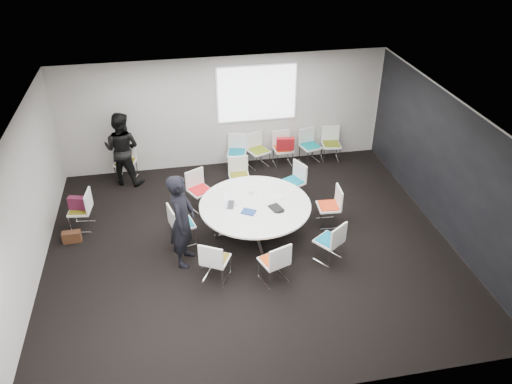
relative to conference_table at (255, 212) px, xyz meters
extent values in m
cube|color=black|center=(-0.18, -0.37, -0.56)|extent=(8.00, 7.00, 0.04)
cube|color=white|center=(-0.18, -0.37, 2.28)|extent=(8.00, 7.00, 0.04)
cube|color=#A9A49F|center=(-0.18, 3.15, 0.86)|extent=(8.00, 0.04, 2.80)
cube|color=#A9A49F|center=(-0.18, -3.89, 0.86)|extent=(8.00, 0.04, 2.80)
cube|color=#A9A49F|center=(-4.20, -0.37, 0.86)|extent=(0.04, 7.00, 2.80)
cube|color=#A9A49F|center=(3.84, -0.37, 0.86)|extent=(0.04, 7.00, 2.80)
cube|color=black|center=(3.81, -0.37, 0.86)|extent=(0.01, 6.94, 2.74)
cube|color=silver|center=(0.00, 0.00, -0.50)|extent=(0.90, 0.90, 0.08)
cylinder|color=silver|center=(0.00, 0.00, -0.18)|extent=(0.10, 0.10, 0.65)
cylinder|color=white|center=(0.00, 0.00, 0.17)|extent=(2.25, 2.25, 0.04)
cube|color=white|center=(0.62, 3.09, 1.31)|extent=(1.90, 0.03, 1.35)
cube|color=silver|center=(1.57, 0.05, -0.33)|extent=(0.45, 0.45, 0.42)
cube|color=white|center=(1.57, 0.05, -0.10)|extent=(0.47, 0.49, 0.04)
cube|color=red|center=(1.57, 0.05, -0.07)|extent=(0.40, 0.42, 0.03)
cube|color=white|center=(1.78, 0.04, 0.13)|extent=(0.07, 0.46, 0.42)
cube|color=silver|center=(1.08, 1.15, -0.33)|extent=(0.56, 0.56, 0.42)
cube|color=white|center=(1.08, 1.15, -0.10)|extent=(0.59, 0.60, 0.04)
cube|color=#086985|center=(1.08, 1.15, -0.07)|extent=(0.51, 0.52, 0.03)
cube|color=white|center=(1.27, 1.24, 0.13)|extent=(0.23, 0.43, 0.42)
cube|color=silver|center=(-0.07, 1.59, -0.33)|extent=(0.42, 0.42, 0.42)
cube|color=white|center=(-0.07, 1.59, -0.10)|extent=(0.46, 0.44, 0.04)
cube|color=#6D6815|center=(-0.07, 1.59, -0.07)|extent=(0.40, 0.38, 0.03)
cube|color=white|center=(-0.07, 1.80, 0.13)|extent=(0.46, 0.04, 0.42)
cube|color=silver|center=(-1.01, 1.17, -0.33)|extent=(0.57, 0.57, 0.42)
cube|color=white|center=(-1.01, 1.17, -0.10)|extent=(0.61, 0.60, 0.04)
cube|color=red|center=(-1.01, 1.17, -0.07)|extent=(0.53, 0.52, 0.03)
cube|color=white|center=(-1.11, 1.36, 0.13)|extent=(0.42, 0.25, 0.42)
cube|color=silver|center=(-1.48, -0.01, -0.33)|extent=(0.51, 0.51, 0.42)
cube|color=white|center=(-1.48, -0.01, -0.10)|extent=(0.54, 0.56, 0.04)
cube|color=#0D6A87|center=(-1.48, -0.01, -0.07)|extent=(0.47, 0.48, 0.03)
cube|color=white|center=(-1.68, -0.06, 0.13)|extent=(0.15, 0.45, 0.42)
cube|color=silver|center=(-0.95, -1.21, -0.33)|extent=(0.57, 0.57, 0.42)
cube|color=white|center=(-0.95, -1.21, -0.10)|extent=(0.61, 0.60, 0.04)
cube|color=brown|center=(-0.95, -1.21, -0.07)|extent=(0.53, 0.52, 0.03)
cube|color=white|center=(-1.05, -1.40, 0.13)|extent=(0.42, 0.25, 0.42)
cube|color=silver|center=(0.07, -1.45, -0.33)|extent=(0.54, 0.54, 0.42)
cube|color=white|center=(0.07, -1.45, -0.10)|extent=(0.58, 0.57, 0.04)
cube|color=#D04312|center=(0.07, -1.45, -0.07)|extent=(0.51, 0.49, 0.03)
cube|color=white|center=(0.14, -1.64, 0.13)|extent=(0.44, 0.19, 0.42)
cube|color=silver|center=(1.23, -1.07, -0.33)|extent=(0.59, 0.59, 0.42)
cube|color=white|center=(1.23, -1.07, -0.10)|extent=(0.63, 0.62, 0.04)
cube|color=#086385|center=(1.23, -1.07, -0.07)|extent=(0.55, 0.54, 0.03)
cube|color=white|center=(1.35, -1.24, 0.13)|extent=(0.40, 0.29, 0.42)
cube|color=silver|center=(0.05, 2.78, -0.33)|extent=(0.51, 0.51, 0.42)
cube|color=white|center=(0.05, 2.78, -0.10)|extent=(0.55, 0.54, 0.04)
cube|color=#0B6C85|center=(0.05, 2.78, -0.07)|extent=(0.48, 0.46, 0.03)
cube|color=white|center=(0.10, 2.98, 0.13)|extent=(0.46, 0.14, 0.42)
cube|color=silver|center=(0.61, 2.78, -0.33)|extent=(0.55, 0.55, 0.42)
cube|color=white|center=(0.61, 2.78, -0.10)|extent=(0.59, 0.58, 0.04)
cube|color=olive|center=(0.61, 2.78, -0.07)|extent=(0.51, 0.50, 0.03)
cube|color=white|center=(0.53, 2.97, 0.13)|extent=(0.44, 0.21, 0.42)
cube|color=silver|center=(1.24, 2.76, -0.33)|extent=(0.44, 0.44, 0.42)
cube|color=white|center=(1.24, 2.76, -0.10)|extent=(0.48, 0.46, 0.04)
cube|color=#DB4312|center=(1.24, 2.76, -0.07)|extent=(0.42, 0.40, 0.03)
cube|color=white|center=(1.23, 2.97, 0.13)|extent=(0.46, 0.06, 0.42)
cube|color=silver|center=(1.96, 2.78, -0.33)|extent=(0.52, 0.52, 0.42)
cube|color=white|center=(1.96, 2.78, -0.10)|extent=(0.56, 0.55, 0.04)
cube|color=#0B7D7F|center=(1.96, 2.78, -0.07)|extent=(0.49, 0.48, 0.03)
cube|color=white|center=(1.91, 2.98, 0.13)|extent=(0.45, 0.16, 0.42)
cube|color=silver|center=(2.52, 2.78, -0.33)|extent=(0.47, 0.47, 0.42)
cube|color=white|center=(2.52, 2.78, -0.10)|extent=(0.52, 0.50, 0.04)
cube|color=#616D17|center=(2.52, 2.78, -0.07)|extent=(0.45, 0.43, 0.03)
cube|color=white|center=(2.55, 2.99, 0.13)|extent=(0.46, 0.10, 0.42)
cube|color=silver|center=(-3.54, 0.88, -0.33)|extent=(0.47, 0.47, 0.42)
cube|color=white|center=(-3.54, 0.88, -0.10)|extent=(0.50, 0.51, 0.04)
cube|color=olive|center=(-3.54, 0.88, -0.07)|extent=(0.43, 0.45, 0.03)
cube|color=white|center=(-3.33, 0.85, 0.13)|extent=(0.09, 0.46, 0.42)
cube|color=silver|center=(-2.69, 2.78, -0.33)|extent=(0.53, 0.53, 0.42)
cube|color=white|center=(-2.69, 2.78, -0.10)|extent=(0.57, 0.56, 0.04)
cube|color=brown|center=(-2.69, 2.78, -0.07)|extent=(0.50, 0.48, 0.03)
cube|color=white|center=(-2.63, 2.98, 0.13)|extent=(0.45, 0.17, 0.42)
imported|color=black|center=(-1.48, -0.61, 0.40)|extent=(0.63, 0.79, 1.90)
imported|color=black|center=(-2.69, 2.63, 0.36)|extent=(1.07, 0.96, 1.81)
imported|color=#333338|center=(-0.44, 0.05, 0.20)|extent=(0.26, 0.34, 0.02)
cube|color=silver|center=(-0.58, 0.04, 0.32)|extent=(0.07, 0.30, 0.22)
cube|color=black|center=(0.38, -0.23, 0.20)|extent=(0.31, 0.36, 0.02)
cube|color=navy|center=(-0.18, -0.26, 0.20)|extent=(0.33, 0.31, 0.03)
cube|color=white|center=(0.48, 0.18, 0.19)|extent=(0.32, 0.24, 0.00)
cube|color=white|center=(0.71, 0.00, 0.19)|extent=(0.32, 0.24, 0.00)
cylinder|color=white|center=(-0.02, 0.39, 0.23)|extent=(0.08, 0.08, 0.09)
cube|color=black|center=(0.44, -0.37, 0.19)|extent=(0.15, 0.10, 0.01)
cube|color=#4E142A|center=(-3.54, 0.88, 0.08)|extent=(0.42, 0.25, 0.28)
cube|color=#412414|center=(-3.71, 0.41, -0.42)|extent=(0.36, 0.17, 0.24)
cube|color=#A2131A|center=(1.24, 2.55, 0.16)|extent=(0.46, 0.22, 0.36)
camera|label=1|loc=(-1.52, -8.20, 5.76)|focal=35.00mm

